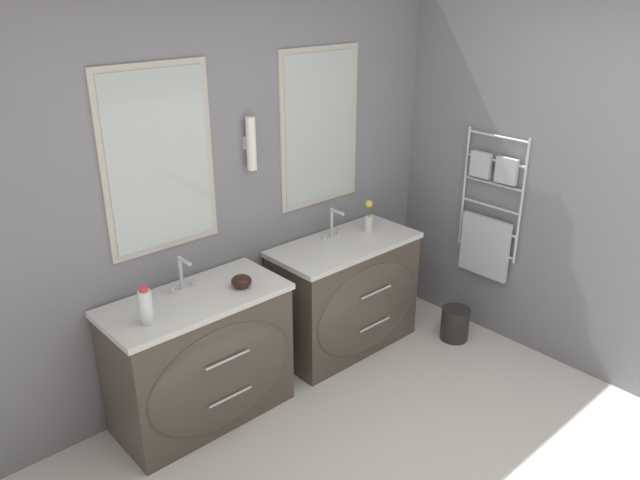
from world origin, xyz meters
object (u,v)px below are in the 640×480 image
(vanity_right, at_px, (347,295))
(toiletry_bottle, at_px, (146,306))
(amenity_bowl, at_px, (241,281))
(flower_vase, at_px, (369,218))
(vanity_left, at_px, (203,359))
(waste_bin, at_px, (455,323))

(vanity_right, bearing_deg, toiletry_bottle, -178.08)
(amenity_bowl, bearing_deg, flower_vase, 5.22)
(vanity_left, height_order, vanity_right, same)
(vanity_right, relative_size, toiletry_bottle, 4.98)
(vanity_left, bearing_deg, waste_bin, -14.03)
(flower_vase, relative_size, waste_bin, 0.95)
(toiletry_bottle, xyz_separation_m, amenity_bowl, (0.61, 0.01, -0.06))
(toiletry_bottle, bearing_deg, vanity_right, 1.92)
(waste_bin, bearing_deg, amenity_bowl, 165.02)
(toiletry_bottle, xyz_separation_m, flower_vase, (1.81, 0.12, -0.00))
(flower_vase, bearing_deg, waste_bin, -52.94)
(amenity_bowl, bearing_deg, vanity_right, 2.53)
(vanity_left, height_order, waste_bin, vanity_left)
(vanity_right, xyz_separation_m, amenity_bowl, (-0.92, -0.04, 0.44))
(vanity_right, relative_size, amenity_bowl, 8.64)
(toiletry_bottle, bearing_deg, waste_bin, -10.66)
(toiletry_bottle, distance_m, amenity_bowl, 0.62)
(vanity_right, height_order, amenity_bowl, amenity_bowl)
(vanity_left, relative_size, waste_bin, 4.33)
(vanity_right, distance_m, waste_bin, 0.87)
(waste_bin, bearing_deg, toiletry_bottle, 169.34)
(vanity_left, xyz_separation_m, vanity_right, (1.20, 0.00, 0.00))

